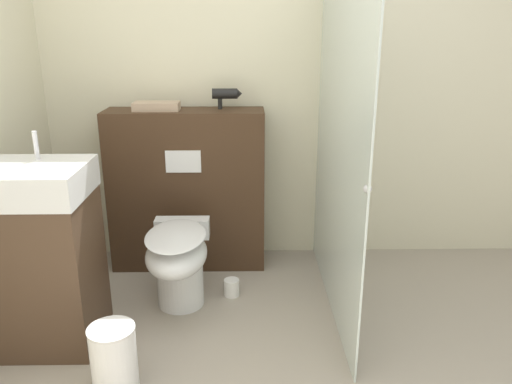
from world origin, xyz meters
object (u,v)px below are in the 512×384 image
Objects in this scene: toilet at (178,260)px; sink_vanity at (41,256)px; hair_drier at (226,94)px; waste_bin at (114,359)px.

sink_vanity reaches higher than toilet.
hair_drier reaches higher than toilet.
sink_vanity is 3.37× the size of waste_bin.
toilet is at bearing 74.12° from waste_bin.
waste_bin is at bearing -105.88° from toilet.
waste_bin is (-0.46, -1.33, -0.99)m from hair_drier.
waste_bin is at bearing -109.17° from hair_drier.
toilet is 0.74m from waste_bin.
sink_vanity is at bearing 137.18° from waste_bin.
toilet is at bearing 24.90° from sink_vanity.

